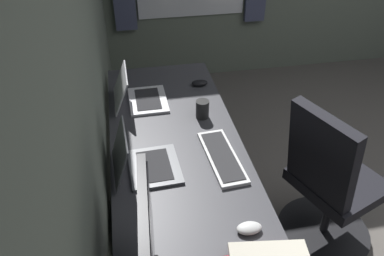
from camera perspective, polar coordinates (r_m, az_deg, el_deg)
The scene contains 11 objects.
wall_back at distance 1.45m, azimuth -17.42°, elevation 6.43°, with size 5.30×0.10×2.60m, color slate.
desk at distance 1.92m, azimuth -1.48°, elevation -7.05°, with size 2.13×0.68×0.73m.
drawer_pedestal at distance 2.03m, azimuth -1.18°, elevation -17.37°, with size 0.40×0.51×0.69m.
monitor_primary at distance 1.24m, azimuth -6.51°, elevation -18.01°, with size 0.53×0.20×0.42m.
laptop_leftmost at distance 2.33m, azimuth -8.13°, elevation 4.84°, with size 0.31×0.31×0.21m.
laptop_left at distance 1.83m, azimuth -7.58°, elevation -4.92°, with size 0.30×0.32×0.23m.
keyboard_main at distance 1.92m, azimuth 4.47°, elevation -4.26°, with size 0.43×0.17×0.02m.
mouse_main at distance 2.51m, azimuth 1.14°, elevation 6.70°, with size 0.06×0.10×0.03m, color black.
mouse_spare at distance 1.61m, azimuth 8.47°, elevation -14.46°, with size 0.06×0.10×0.03m, color silver.
coffee_mug at distance 2.18m, azimuth 1.53°, elevation 2.86°, with size 0.11×0.07×0.11m.
office_chair at distance 2.28m, azimuth 19.55°, elevation -8.31°, with size 0.56×0.61×0.97m.
Camera 1 is at (-1.26, 1.92, 1.98)m, focal length 36.01 mm.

